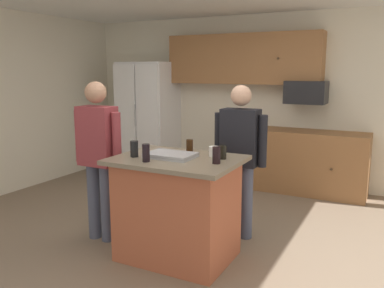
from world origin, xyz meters
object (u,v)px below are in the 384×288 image
Objects in this scene: microwave_over_range at (306,92)px; kitchen_island at (177,208)px; person_guest_by_door at (240,152)px; mug_ceramic_white at (214,152)px; tumbler_amber at (146,153)px; glass_short_whisky at (190,146)px; person_guest_right at (98,151)px; serving_tray at (171,155)px; glass_dark_ale at (134,149)px; glass_pilsner at (216,155)px; refrigerator at (148,119)px; glass_stout_tall at (223,152)px.

microwave_over_range is 2.94m from kitchen_island.
mug_ceramic_white is at bearing 18.22° from person_guest_by_door.
microwave_over_range is 3.09m from tumbler_amber.
glass_short_whisky is 0.80× the size of tumbler_amber.
glass_short_whisky is (0.91, 0.27, 0.08)m from person_guest_right.
serving_tray is (0.10, 0.25, -0.06)m from tumbler_amber.
glass_dark_ale reaches higher than glass_short_whisky.
person_guest_by_door is (0.34, 0.73, 0.43)m from kitchen_island.
person_guest_right is 11.41× the size of glass_pilsner.
glass_short_whisky is (-0.29, 0.06, 0.02)m from mug_ceramic_white.
refrigerator is 1.65× the size of kitchen_island.
person_guest_right is 1.22m from mug_ceramic_white.
glass_dark_ale is at bearing 150.11° from tumbler_amber.
glass_pilsner reaches higher than serving_tray.
serving_tray is (0.31, 0.13, -0.05)m from glass_dark_ale.
tumbler_amber is at bearing -111.96° from serving_tray.
kitchen_island is 2.60× the size of serving_tray.
kitchen_island is 0.69m from glass_pilsner.
refrigerator is at bearing 134.55° from glass_stout_tall.
serving_tray is at bearing -53.08° from refrigerator.
person_guest_right reaches higher than mug_ceramic_white.
glass_pilsner is (0.02, -0.19, 0.01)m from glass_stout_tall.
glass_pilsner reaches higher than mug_ceramic_white.
tumbler_amber is at bearing -1.95° from person_guest_by_door.
tumbler_amber reaches higher than mug_ceramic_white.
refrigerator is 1.14× the size of person_guest_right.
person_guest_by_door is at bearing 63.03° from tumbler_amber.
person_guest_right is at bearing -179.95° from kitchen_island.
glass_dark_ale is 0.74m from mug_ceramic_white.
kitchen_island is (2.02, -2.60, -0.45)m from refrigerator.
mug_ceramic_white is (1.20, 0.21, 0.07)m from person_guest_right.
person_guest_right is 12.97× the size of glass_stout_tall.
mug_ceramic_white is (-0.06, -0.52, 0.09)m from person_guest_by_door.
glass_dark_ale is 1.19× the size of glass_short_whisky.
glass_pilsner is (0.13, -0.25, 0.03)m from mug_ceramic_white.
glass_dark_ale is at bearing -172.73° from glass_pilsner.
glass_stout_tall is at bearing -94.26° from microwave_over_range.
mug_ceramic_white is (-0.30, -2.51, -0.43)m from microwave_over_range.
microwave_over_range is at bearing 75.96° from tumbler_amber.
tumbler_amber is (-0.16, -0.26, 0.56)m from kitchen_island.
refrigerator is 14.87× the size of glass_short_whisky.
mug_ceramic_white is at bearing 151.67° from glass_stout_tall.
kitchen_island is 0.60m from glass_short_whisky.
person_guest_right is at bearing -118.96° from microwave_over_range.
person_guest_by_door is 0.53m from mug_ceramic_white.
glass_stout_tall is (0.39, 0.15, 0.54)m from kitchen_island.
mug_ceramic_white is 0.40m from serving_tray.
person_guest_by_door is at bearing -96.91° from microwave_over_range.
glass_dark_ale is at bearing -159.13° from glass_stout_tall.
tumbler_amber is at bearing -122.06° from kitchen_island.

